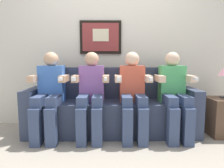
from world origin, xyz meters
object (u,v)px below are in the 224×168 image
object	(u,v)px
person_leftmost	(50,91)
person_rightmost	(174,91)
couch	(112,110)
side_table_right	(223,116)
person_right_center	(133,91)
person_left_center	(91,91)

from	to	relation	value
person_leftmost	person_rightmost	bearing A→B (deg)	0.00
couch	person_rightmost	xyz separation A→B (m)	(0.80, -0.17, 0.29)
couch	person_leftmost	distance (m)	0.87
person_leftmost	side_table_right	size ratio (longest dim) A/B	2.22
couch	person_leftmost	xyz separation A→B (m)	(-0.80, -0.17, 0.29)
side_table_right	person_leftmost	bearing A→B (deg)	-178.47
person_right_center	side_table_right	size ratio (longest dim) A/B	2.22
side_table_right	person_rightmost	bearing A→B (deg)	-174.94
couch	person_leftmost	world-z (taller)	person_leftmost
couch	person_left_center	size ratio (longest dim) A/B	2.06
person_rightmost	couch	bearing A→B (deg)	168.16
couch	person_right_center	xyz separation A→B (m)	(0.27, -0.17, 0.29)
couch	person_right_center	world-z (taller)	person_right_center
person_left_center	side_table_right	world-z (taller)	person_left_center
couch	person_right_center	distance (m)	0.43
person_left_center	couch	bearing A→B (deg)	32.25
person_leftmost	person_right_center	bearing A→B (deg)	-0.03
person_rightmost	side_table_right	xyz separation A→B (m)	(0.69, 0.06, -0.36)
couch	side_table_right	xyz separation A→B (m)	(1.49, -0.11, -0.06)
person_left_center	person_right_center	world-z (taller)	same
person_left_center	person_right_center	xyz separation A→B (m)	(0.53, 0.00, 0.00)
couch	person_left_center	xyz separation A→B (m)	(-0.27, -0.17, 0.29)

